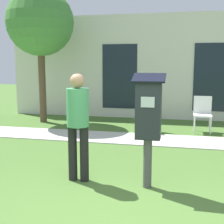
{
  "coord_description": "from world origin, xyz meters",
  "views": [
    {
      "loc": [
        0.54,
        -2.9,
        1.73
      ],
      "look_at": [
        -0.41,
        1.29,
        1.05
      ],
      "focal_mm": 50.0,
      "sensor_mm": 36.0,
      "label": 1
    }
  ],
  "objects_px": {
    "outdoor_chair_left": "(147,111)",
    "outdoor_chair_middle": "(203,111)",
    "parking_meter": "(148,116)",
    "person_standing": "(78,119)"
  },
  "relations": [
    {
      "from": "parking_meter",
      "to": "outdoor_chair_left",
      "type": "height_order",
      "value": "parking_meter"
    },
    {
      "from": "parking_meter",
      "to": "outdoor_chair_middle",
      "type": "relative_size",
      "value": 1.77
    },
    {
      "from": "parking_meter",
      "to": "outdoor_chair_middle",
      "type": "distance_m",
      "value": 4.0
    },
    {
      "from": "person_standing",
      "to": "parking_meter",
      "type": "bearing_deg",
      "value": -12.28
    },
    {
      "from": "parking_meter",
      "to": "outdoor_chair_middle",
      "type": "xyz_separation_m",
      "value": [
        0.95,
        3.85,
        -0.49
      ]
    },
    {
      "from": "outdoor_chair_left",
      "to": "outdoor_chair_middle",
      "type": "bearing_deg",
      "value": 12.3
    },
    {
      "from": "outdoor_chair_left",
      "to": "outdoor_chair_middle",
      "type": "xyz_separation_m",
      "value": [
        1.36,
        0.27,
        0.0
      ]
    },
    {
      "from": "person_standing",
      "to": "outdoor_chair_middle",
      "type": "height_order",
      "value": "person_standing"
    },
    {
      "from": "parking_meter",
      "to": "person_standing",
      "type": "relative_size",
      "value": 1.01
    },
    {
      "from": "outdoor_chair_left",
      "to": "outdoor_chair_middle",
      "type": "distance_m",
      "value": 1.39
    }
  ]
}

